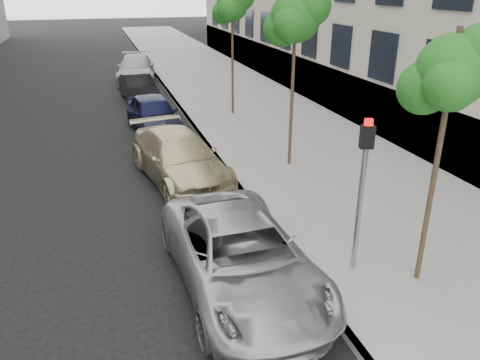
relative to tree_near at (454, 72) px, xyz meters
name	(u,v)px	position (x,y,z in m)	size (l,w,h in m)	color
sidewalk	(208,76)	(1.07, 22.50, -4.02)	(6.40, 72.00, 0.14)	gray
curb	(158,78)	(-2.05, 22.50, -4.02)	(0.15, 72.00, 0.14)	#9E9B93
tree_near	(454,72)	(0.00, 0.00, 0.00)	(1.58, 1.38, 4.74)	#38281C
tree_mid	(296,17)	(0.00, 6.50, 0.44)	(1.76, 1.56, 5.26)	#38281C
tree_far	(233,6)	(0.00, 13.00, 0.48)	(1.63, 1.43, 5.25)	#38281C
signal_pole	(362,179)	(-1.05, 0.66, -2.02)	(0.28, 0.24, 3.08)	#939699
minivan	(241,256)	(-3.33, 0.88, -3.40)	(2.30, 5.00, 1.39)	#A7AAAC
suv	(179,157)	(-3.51, 6.51, -3.39)	(1.96, 4.82, 1.40)	#BBB185
sedan_blue	(154,114)	(-3.62, 11.62, -3.38)	(1.69, 4.19, 1.43)	black
sedan_black	(138,88)	(-3.69, 17.12, -3.46)	(1.35, 3.86, 1.27)	black
sedan_rear	(136,69)	(-3.33, 22.23, -3.34)	(2.09, 5.15, 1.49)	#929599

